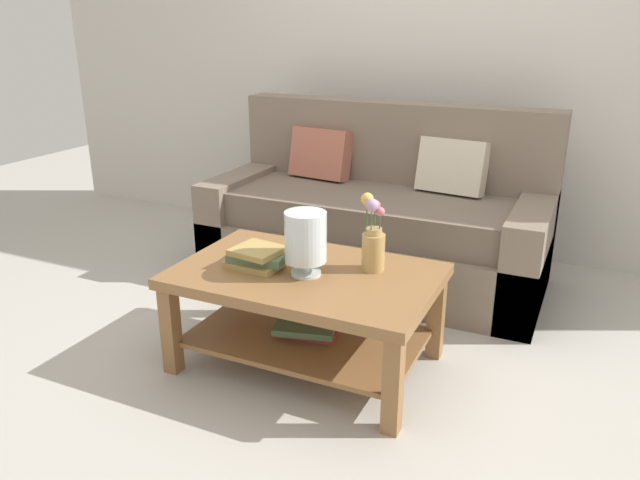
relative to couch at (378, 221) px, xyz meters
name	(u,v)px	position (x,y,z in m)	size (l,w,h in m)	color
ground_plane	(341,340)	(0.13, -0.87, -0.36)	(10.00, 10.00, 0.00)	#B7B2A8
back_wall	(441,50)	(0.13, 0.78, 0.99)	(6.40, 0.12, 2.70)	beige
couch	(378,221)	(0.00, 0.00, 0.00)	(2.04, 0.90, 1.06)	#7A6B5B
coffee_table	(306,298)	(0.07, -1.15, -0.02)	(1.17, 0.75, 0.48)	olive
book_stack_main	(258,257)	(-0.16, -1.19, 0.16)	(0.28, 0.23, 0.09)	tan
glass_hurricane_vase	(306,239)	(0.09, -1.19, 0.28)	(0.19, 0.19, 0.29)	silver
flower_pitcher	(373,241)	(0.33, -1.01, 0.25)	(0.11, 0.11, 0.36)	tan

